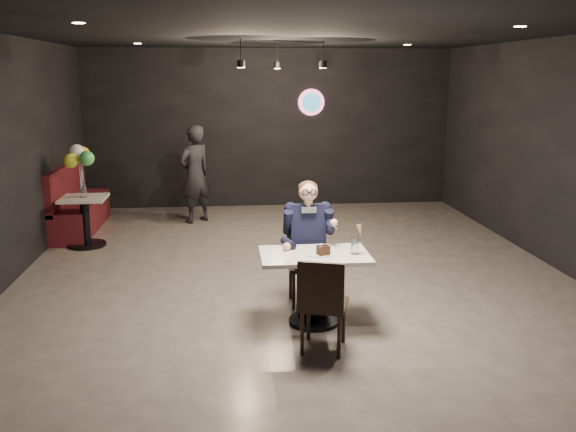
{
  "coord_description": "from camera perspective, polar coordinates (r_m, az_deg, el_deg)",
  "views": [
    {
      "loc": [
        -0.81,
        -7.24,
        2.52
      ],
      "look_at": [
        -0.17,
        -0.78,
        1.01
      ],
      "focal_mm": 38.0,
      "sensor_mm": 36.0,
      "label": 1
    }
  ],
  "objects": [
    {
      "name": "sundae_glass",
      "position": [
        6.18,
        6.28,
        -2.73
      ],
      "size": [
        0.08,
        0.08,
        0.18
      ],
      "primitive_type": "cylinder",
      "color": "silver",
      "rests_on": "main_table"
    },
    {
      "name": "dessert_plate",
      "position": [
        6.13,
        2.82,
        -3.6
      ],
      "size": [
        0.22,
        0.22,
        0.01
      ],
      "primitive_type": "cylinder",
      "color": "white",
      "rests_on": "main_table"
    },
    {
      "name": "booth_bench",
      "position": [
        10.56,
        -18.93,
        1.62
      ],
      "size": [
        0.54,
        2.17,
        1.09
      ],
      "primitive_type": "cube",
      "color": "#480F17",
      "rests_on": "floor"
    },
    {
      "name": "wall_sign",
      "position": [
        11.83,
        2.19,
        10.59
      ],
      "size": [
        0.5,
        0.06,
        0.5
      ],
      "primitive_type": null,
      "color": "pink",
      "rests_on": "floor"
    },
    {
      "name": "main_table",
      "position": [
        6.3,
        2.47,
        -6.8
      ],
      "size": [
        1.1,
        0.7,
        0.75
      ],
      "primitive_type": "cube",
      "color": "silver",
      "rests_on": "floor"
    },
    {
      "name": "seated_man",
      "position": [
        6.71,
        1.83,
        -2.43
      ],
      "size": [
        0.6,
        0.8,
        1.44
      ],
      "primitive_type": "cube",
      "color": "black",
      "rests_on": "floor"
    },
    {
      "name": "chair_near",
      "position": [
        5.7,
        3.36,
        -8.09
      ],
      "size": [
        0.54,
        0.56,
        0.92
      ],
      "primitive_type": "cube",
      "rotation": [
        0.0,
        0.0,
        -0.3
      ],
      "color": "black",
      "rests_on": "floor"
    },
    {
      "name": "wafer_cone",
      "position": [
        6.15,
        6.75,
        -1.33
      ],
      "size": [
        0.08,
        0.08,
        0.13
      ],
      "primitive_type": "cone",
      "rotation": [
        0.0,
        0.0,
        0.26
      ],
      "color": "#BE7E4E",
      "rests_on": "sundae_glass"
    },
    {
      "name": "passerby",
      "position": [
        10.63,
        -8.71,
        3.88
      ],
      "size": [
        0.73,
        0.7,
        1.68
      ],
      "primitive_type": "imported",
      "rotation": [
        0.0,
        0.0,
        3.83
      ],
      "color": "black",
      "rests_on": "floor"
    },
    {
      "name": "pendant_lights",
      "position": [
        9.28,
        -0.68,
        15.34
      ],
      "size": [
        1.4,
        1.2,
        0.36
      ],
      "primitive_type": "cube",
      "color": "black",
      "rests_on": "floor"
    },
    {
      "name": "cake_slice",
      "position": [
        6.1,
        3.32,
        -3.24
      ],
      "size": [
        0.14,
        0.13,
        0.08
      ],
      "primitive_type": "cube",
      "rotation": [
        0.0,
        0.0,
        0.35
      ],
      "color": "black",
      "rests_on": "dessert_plate"
    },
    {
      "name": "floor",
      "position": [
        7.71,
        0.68,
        -5.95
      ],
      "size": [
        9.0,
        9.0,
        0.0
      ],
      "primitive_type": "plane",
      "color": "gray",
      "rests_on": "ground"
    },
    {
      "name": "chair_far",
      "position": [
        6.79,
        1.82,
        -4.55
      ],
      "size": [
        0.42,
        0.46,
        0.92
      ],
      "primitive_type": "cube",
      "color": "black",
      "rests_on": "floor"
    },
    {
      "name": "mint_leaf",
      "position": [
        6.08,
        3.17,
        -2.92
      ],
      "size": [
        0.06,
        0.04,
        0.01
      ],
      "primitive_type": "ellipsoid",
      "color": "green",
      "rests_on": "cake_slice"
    },
    {
      "name": "balloon_bunch",
      "position": [
        9.42,
        -18.8,
        4.54
      ],
      "size": [
        0.4,
        0.4,
        0.65
      ],
      "primitive_type": "cube",
      "color": "yellow",
      "rests_on": "balloon_vase"
    },
    {
      "name": "side_table",
      "position": [
        9.57,
        -18.44,
        -0.33
      ],
      "size": [
        0.65,
        0.65,
        0.81
      ],
      "primitive_type": "cube",
      "color": "silver",
      "rests_on": "floor"
    },
    {
      "name": "balloon_vase",
      "position": [
        9.49,
        -18.62,
        2.15
      ],
      "size": [
        0.1,
        0.1,
        0.15
      ],
      "primitive_type": "cylinder",
      "color": "silver",
      "rests_on": "side_table"
    }
  ]
}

